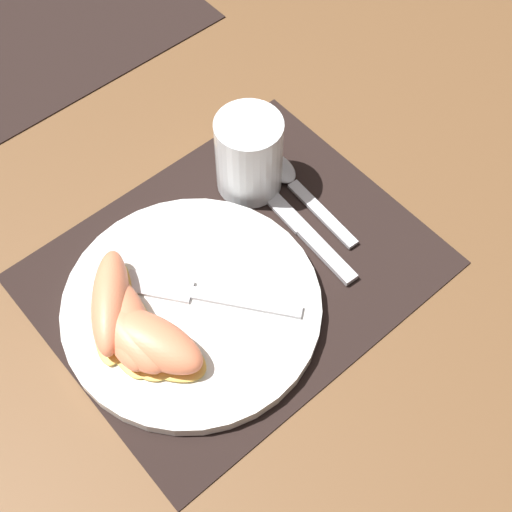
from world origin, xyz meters
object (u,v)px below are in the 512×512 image
at_px(spoon, 289,179).
at_px(citrus_wedge_0, 111,303).
at_px(juice_glass, 249,159).
at_px(citrus_wedge_1, 127,325).
at_px(fork, 199,294).
at_px(knife, 294,220).
at_px(plate, 192,307).
at_px(citrus_wedge_2, 130,335).
at_px(citrus_wedge_3, 151,341).

height_order(spoon, citrus_wedge_0, citrus_wedge_0).
relative_size(juice_glass, citrus_wedge_1, 0.83).
bearing_deg(fork, knife, 4.81).
xyz_separation_m(plate, citrus_wedge_2, (-0.07, 0.00, 0.02)).
xyz_separation_m(knife, citrus_wedge_1, (-0.23, 0.00, 0.03)).
relative_size(knife, citrus_wedge_2, 1.91).
relative_size(juice_glass, citrus_wedge_2, 0.90).
distance_m(spoon, citrus_wedge_1, 0.27).
bearing_deg(citrus_wedge_0, spoon, 3.72).
bearing_deg(citrus_wedge_3, plate, 14.36).
bearing_deg(citrus_wedge_2, spoon, 12.01).
bearing_deg(juice_glass, plate, -149.94).
height_order(citrus_wedge_2, citrus_wedge_3, citrus_wedge_3).
bearing_deg(knife, citrus_wedge_3, -172.17).
bearing_deg(citrus_wedge_3, citrus_wedge_0, 95.58).
bearing_deg(citrus_wedge_1, spoon, 9.84).
relative_size(knife, spoon, 1.27).
bearing_deg(citrus_wedge_0, citrus_wedge_3, -84.42).
distance_m(spoon, citrus_wedge_3, 0.27).
xyz_separation_m(knife, fork, (-0.15, -0.01, 0.02)).
relative_size(citrus_wedge_0, citrus_wedge_2, 1.10).
relative_size(spoon, citrus_wedge_0, 1.36).
xyz_separation_m(fork, citrus_wedge_3, (-0.07, -0.02, 0.01)).
distance_m(juice_glass, fork, 0.18).
relative_size(citrus_wedge_1, citrus_wedge_2, 1.09).
distance_m(citrus_wedge_0, citrus_wedge_2, 0.04).
xyz_separation_m(juice_glass, citrus_wedge_2, (-0.23, -0.09, -0.01)).
bearing_deg(juice_glass, knife, -88.80).
bearing_deg(juice_glass, spoon, -38.80).
distance_m(knife, citrus_wedge_1, 0.23).
bearing_deg(citrus_wedge_3, juice_glass, 26.04).
bearing_deg(citrus_wedge_0, fork, -28.04).
relative_size(citrus_wedge_2, citrus_wedge_3, 0.85).
xyz_separation_m(spoon, citrus_wedge_1, (-0.27, -0.05, 0.03)).
bearing_deg(citrus_wedge_3, citrus_wedge_1, 102.93).
distance_m(plate, spoon, 0.21).
xyz_separation_m(spoon, citrus_wedge_2, (-0.27, -0.06, 0.03)).
bearing_deg(citrus_wedge_3, citrus_wedge_2, 119.21).
xyz_separation_m(spoon, fork, (-0.19, -0.06, 0.01)).
relative_size(juice_glass, fork, 0.62).
relative_size(plate, citrus_wedge_2, 2.43).
distance_m(fork, citrus_wedge_2, 0.09).
distance_m(citrus_wedge_0, citrus_wedge_1, 0.03).
bearing_deg(fork, citrus_wedge_1, 170.36).
relative_size(knife, citrus_wedge_0, 1.74).
height_order(juice_glass, citrus_wedge_2, juice_glass).
bearing_deg(citrus_wedge_2, citrus_wedge_0, 82.05).
xyz_separation_m(fork, citrus_wedge_1, (-0.08, 0.01, 0.01)).
height_order(plate, juice_glass, juice_glass).
height_order(spoon, citrus_wedge_1, citrus_wedge_1).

